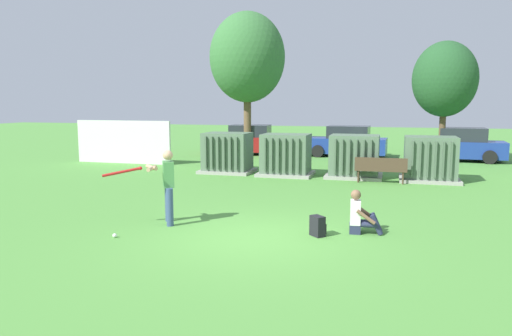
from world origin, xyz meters
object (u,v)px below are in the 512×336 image
(parked_car_left_of_center, at_px, (346,142))
(seated_spectator, at_px, (360,216))
(sports_ball, at_px, (115,236))
(parked_car_right_of_center, at_px, (459,146))
(transformer_mid_east, at_px, (354,157))
(batter, at_px, (166,183))
(parked_car_leftmost, at_px, (248,141))
(transformer_west, at_px, (227,153))
(transformer_mid_west, at_px, (286,155))
(park_bench, at_px, (381,168))
(backpack, at_px, (318,226))
(transformer_east, at_px, (430,159))

(parked_car_left_of_center, bearing_deg, seated_spectator, -83.69)
(sports_ball, xyz_separation_m, parked_car_right_of_center, (8.79, 16.47, 0.71))
(transformer_mid_east, distance_m, batter, 9.16)
(parked_car_right_of_center, bearing_deg, parked_car_leftmost, 179.36)
(transformer_west, relative_size, transformer_mid_east, 1.00)
(transformer_mid_east, bearing_deg, transformer_mid_west, -176.41)
(batter, distance_m, parked_car_left_of_center, 15.81)
(park_bench, xyz_separation_m, parked_car_left_of_center, (-1.96, 8.27, 0.22))
(sports_ball, relative_size, parked_car_left_of_center, 0.02)
(park_bench, height_order, parked_car_right_of_center, parked_car_right_of_center)
(transformer_mid_west, xyz_separation_m, batter, (-1.09, -8.20, 0.19))
(transformer_mid_east, xyz_separation_m, parked_car_right_of_center, (4.54, 6.71, -0.04))
(park_bench, distance_m, parked_car_leftmost, 10.72)
(seated_spectator, xyz_separation_m, backpack, (-0.85, -0.49, -0.16))
(transformer_mid_east, height_order, parked_car_leftmost, same)
(transformer_east, bearing_deg, transformer_west, 179.39)
(park_bench, distance_m, batter, 8.70)
(transformer_mid_east, distance_m, seated_spectator, 8.03)
(park_bench, height_order, seated_spectator, seated_spectator)
(transformer_east, xyz_separation_m, parked_car_leftmost, (-8.94, 6.93, -0.04))
(parked_car_left_of_center, bearing_deg, parked_car_leftmost, -176.02)
(parked_car_leftmost, bearing_deg, sports_ball, -83.17)
(transformer_mid_east, bearing_deg, parked_car_left_of_center, 97.55)
(transformer_mid_west, distance_m, sports_ball, 9.76)
(park_bench, height_order, parked_car_left_of_center, parked_car_left_of_center)
(seated_spectator, distance_m, parked_car_leftmost, 16.37)
(transformer_east, distance_m, batter, 10.46)
(seated_spectator, relative_size, parked_car_left_of_center, 0.23)
(park_bench, xyz_separation_m, parked_car_right_of_center, (3.53, 7.78, 0.22))
(transformer_east, bearing_deg, parked_car_leftmost, 142.21)
(transformer_mid_west, height_order, batter, batter)
(transformer_mid_east, height_order, backpack, transformer_mid_east)
(transformer_mid_west, relative_size, batter, 1.21)
(transformer_mid_west, height_order, sports_ball, transformer_mid_west)
(transformer_east, relative_size, parked_car_right_of_center, 0.49)
(parked_car_left_of_center, bearing_deg, transformer_mid_west, -102.76)
(transformer_mid_east, relative_size, transformer_east, 1.00)
(batter, distance_m, seated_spectator, 4.50)
(transformer_west, relative_size, batter, 1.21)
(parked_car_left_of_center, bearing_deg, backpack, -86.97)
(parked_car_left_of_center, bearing_deg, sports_ball, -101.00)
(transformer_mid_west, height_order, transformer_east, same)
(transformer_west, xyz_separation_m, parked_car_right_of_center, (9.62, 6.73, -0.04))
(transformer_mid_west, height_order, backpack, transformer_mid_west)
(transformer_mid_west, distance_m, transformer_east, 5.33)
(transformer_mid_east, height_order, parked_car_right_of_center, same)
(parked_car_left_of_center, bearing_deg, parked_car_right_of_center, -5.08)
(sports_ball, bearing_deg, transformer_east, 54.25)
(seated_spectator, height_order, parked_car_left_of_center, parked_car_left_of_center)
(transformer_mid_east, height_order, parked_car_left_of_center, same)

